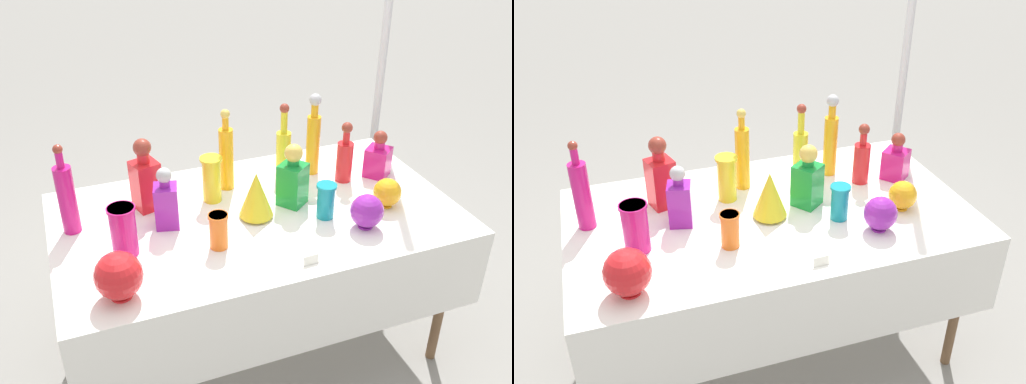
% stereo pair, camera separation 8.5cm
% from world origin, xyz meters
% --- Properties ---
extents(ground_plane, '(40.00, 40.00, 0.00)m').
position_xyz_m(ground_plane, '(0.00, 0.00, 0.00)').
color(ground_plane, gray).
extents(display_table, '(1.70, 0.97, 0.76)m').
position_xyz_m(display_table, '(0.00, -0.04, 0.70)').
color(display_table, white).
rests_on(display_table, ground).
extents(tall_bottle_0, '(0.06, 0.06, 0.40)m').
position_xyz_m(tall_bottle_0, '(0.38, 0.25, 0.94)').
color(tall_bottle_0, orange).
rests_on(tall_bottle_0, display_table).
extents(tall_bottle_1, '(0.08, 0.08, 0.29)m').
position_xyz_m(tall_bottle_1, '(0.48, 0.12, 0.88)').
color(tall_bottle_1, red).
rests_on(tall_bottle_1, display_table).
extents(tall_bottle_2, '(0.07, 0.07, 0.39)m').
position_xyz_m(tall_bottle_2, '(-0.75, 0.13, 0.92)').
color(tall_bottle_2, '#C61972').
rests_on(tall_bottle_2, display_table).
extents(tall_bottle_3, '(0.07, 0.07, 0.36)m').
position_xyz_m(tall_bottle_3, '(0.24, 0.27, 0.90)').
color(tall_bottle_3, yellow).
rests_on(tall_bottle_3, display_table).
extents(tall_bottle_4, '(0.07, 0.07, 0.38)m').
position_xyz_m(tall_bottle_4, '(-0.05, 0.25, 0.92)').
color(tall_bottle_4, orange).
rests_on(tall_bottle_4, display_table).
extents(square_decanter_0, '(0.15, 0.15, 0.28)m').
position_xyz_m(square_decanter_0, '(0.17, 0.01, 0.89)').
color(square_decanter_0, '#198C38').
rests_on(square_decanter_0, display_table).
extents(square_decanter_1, '(0.15, 0.15, 0.23)m').
position_xyz_m(square_decanter_1, '(0.66, 0.11, 0.85)').
color(square_decanter_1, '#C61972').
rests_on(square_decanter_1, display_table).
extents(square_decanter_2, '(0.11, 0.11, 0.27)m').
position_xyz_m(square_decanter_2, '(-0.37, 0.03, 0.87)').
color(square_decanter_2, purple).
rests_on(square_decanter_2, display_table).
extents(square_decanter_3, '(0.13, 0.13, 0.32)m').
position_xyz_m(square_decanter_3, '(-0.42, 0.20, 0.90)').
color(square_decanter_3, red).
rests_on(square_decanter_3, display_table).
extents(slender_vase_0, '(0.11, 0.11, 0.20)m').
position_xyz_m(slender_vase_0, '(-0.57, -0.10, 0.87)').
color(slender_vase_0, '#C61972').
rests_on(slender_vase_0, display_table).
extents(slender_vase_1, '(0.09, 0.09, 0.15)m').
position_xyz_m(slender_vase_1, '(0.26, -0.13, 0.84)').
color(slender_vase_1, teal).
rests_on(slender_vase_1, display_table).
extents(slender_vase_2, '(0.08, 0.08, 0.15)m').
position_xyz_m(slender_vase_2, '(-0.22, -0.18, 0.84)').
color(slender_vase_2, orange).
rests_on(slender_vase_2, display_table).
extents(slender_vase_3, '(0.10, 0.10, 0.21)m').
position_xyz_m(slender_vase_3, '(-0.14, 0.16, 0.87)').
color(slender_vase_3, yellow).
rests_on(slender_vase_3, display_table).
extents(fluted_vase_0, '(0.14, 0.14, 0.21)m').
position_xyz_m(fluted_vase_0, '(-0.01, -0.03, 0.87)').
color(fluted_vase_0, yellow).
rests_on(fluted_vase_0, display_table).
extents(round_bowl_0, '(0.17, 0.17, 0.18)m').
position_xyz_m(round_bowl_0, '(-0.63, -0.35, 0.85)').
color(round_bowl_0, red).
rests_on(round_bowl_0, display_table).
extents(round_bowl_1, '(0.12, 0.12, 0.13)m').
position_xyz_m(round_bowl_1, '(0.55, -0.15, 0.83)').
color(round_bowl_1, orange).
rests_on(round_bowl_1, display_table).
extents(round_bowl_2, '(0.14, 0.14, 0.14)m').
position_xyz_m(round_bowl_2, '(0.38, -0.26, 0.84)').
color(round_bowl_2, purple).
rests_on(round_bowl_2, display_table).
extents(price_tag_left, '(0.06, 0.02, 0.04)m').
position_xyz_m(price_tag_left, '(0.06, -0.41, 0.78)').
color(price_tag_left, white).
rests_on(price_tag_left, display_table).
extents(cardboard_box_behind_left, '(0.55, 0.44, 0.38)m').
position_xyz_m(cardboard_box_behind_left, '(-0.20, 1.01, 0.15)').
color(cardboard_box_behind_left, tan).
rests_on(cardboard_box_behind_left, ground).
extents(canopy_pole, '(0.18, 0.18, 2.45)m').
position_xyz_m(canopy_pole, '(1.00, 0.69, 0.97)').
color(canopy_pole, silver).
rests_on(canopy_pole, ground).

